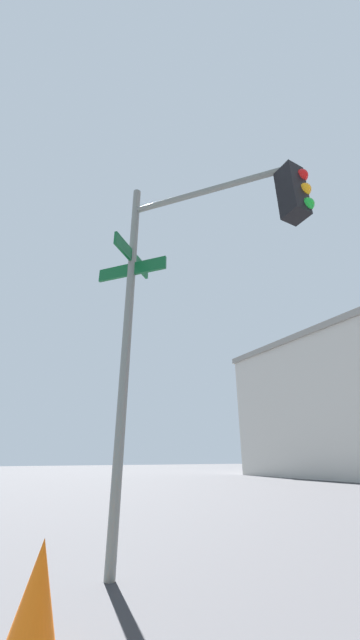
{
  "coord_description": "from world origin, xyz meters",
  "views": [
    {
      "loc": [
        -2.87,
        -8.2,
        1.15
      ],
      "look_at": [
        -6.63,
        -6.17,
        3.01
      ],
      "focal_mm": 17.83,
      "sensor_mm": 36.0,
      "label": 1
    }
  ],
  "objects": [
    {
      "name": "traffic_cone",
      "position": [
        -5.49,
        -7.8,
        0.34
      ],
      "size": [
        0.36,
        0.36,
        0.67
      ],
      "primitive_type": "cone",
      "color": "orange",
      "rests_on": "ground_plane"
    },
    {
      "name": "traffic_signal_near",
      "position": [
        -5.9,
        -6.19,
        3.68
      ],
      "size": [
        2.4,
        2.13,
        5.23
      ],
      "color": "slate",
      "rests_on": "ground_plane"
    }
  ]
}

